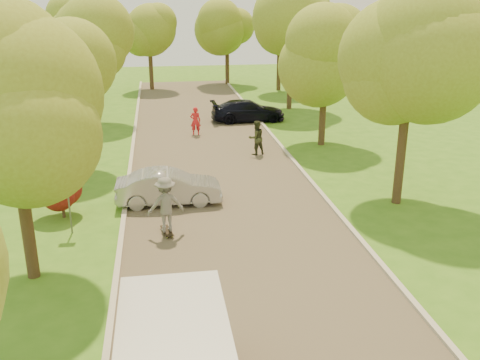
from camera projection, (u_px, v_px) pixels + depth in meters
ground at (253, 276)px, 16.05m from camera, size 100.00×100.00×0.00m
road at (221, 186)px, 23.51m from camera, size 8.00×60.00×0.01m
curb_left at (127, 190)px, 22.90m from camera, size 0.18×60.00×0.12m
curb_right at (310, 180)px, 24.08m from camera, size 0.18×60.00×0.12m
street_sign at (68, 192)px, 18.42m from camera, size 0.55×0.06×2.17m
red_shrub at (61, 190)px, 19.90m from camera, size 1.70×1.70×1.95m
tree_l_mida at (18, 106)px, 14.36m from camera, size 4.71×4.60×7.39m
tree_l_midb at (64, 72)px, 24.74m from camera, size 4.30×4.20×6.62m
tree_l_far at (93, 36)px, 33.84m from camera, size 4.92×4.80×7.79m
tree_r_mida at (416, 64)px, 19.90m from camera, size 5.13×5.00×7.95m
tree_r_midb at (329, 56)px, 28.45m from camera, size 4.51×4.40×7.01m
tree_r_far at (295, 27)px, 37.56m from camera, size 5.33×5.20×8.34m
tree_bg_a at (72, 31)px, 41.01m from camera, size 5.12×5.00×7.72m
tree_bg_b at (282, 25)px, 45.26m from camera, size 5.12×5.00×7.95m
tree_bg_c at (151, 31)px, 45.70m from camera, size 4.92×4.80×7.33m
tree_bg_d at (229, 25)px, 48.49m from camera, size 5.12×5.00×7.72m
silver_sedan at (169, 187)px, 21.39m from camera, size 4.22×1.52×1.38m
dark_sedan at (248, 111)px, 35.31m from camera, size 4.91×2.10×1.41m
longboard at (167, 231)px, 18.83m from camera, size 0.48×1.05×0.12m
skateboarder at (166, 204)px, 18.50m from camera, size 1.40×0.98×1.98m
person_striped at (195, 121)px, 31.82m from camera, size 0.63×0.43×1.69m
person_olive at (256, 138)px, 27.87m from camera, size 1.06×0.94×1.82m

